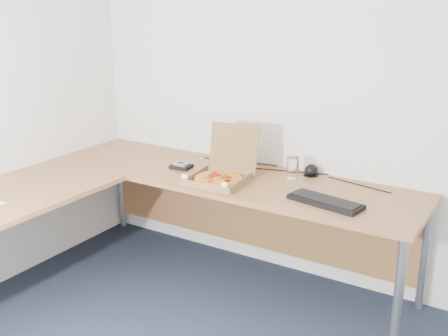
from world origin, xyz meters
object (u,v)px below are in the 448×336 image
Objects in this scene: pizza_box at (220,176)px; keyboard at (325,202)px; wallet at (181,167)px; desk at (145,190)px; drinking_glass at (293,168)px.

keyboard is (0.70, -0.02, -0.03)m from pizza_box.
keyboard is 3.18× the size of wallet.
pizza_box is 0.90× the size of keyboard.
desk is 19.00× the size of wallet.
wallet is (-0.37, 0.10, -0.03)m from pizza_box.
pizza_box is 2.80× the size of drinking_glass.
pizza_box is 2.87× the size of wallet.
drinking_glass is 0.32× the size of keyboard.
keyboard is (0.35, -0.31, -0.05)m from drinking_glass.
wallet reaches higher than desk.
wallet is (-0.72, -0.20, -0.06)m from drinking_glass.
drinking_glass is at bearing 148.19° from keyboard.
pizza_box is 0.38m from wallet.
pizza_box is at bearing 40.09° from desk.
pizza_box is (0.35, 0.30, 0.07)m from desk.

